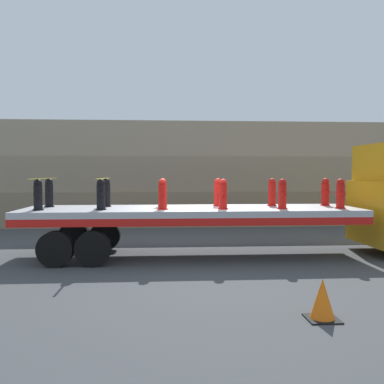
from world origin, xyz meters
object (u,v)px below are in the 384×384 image
Objects in this scene: fire_hydrant_black_near_1 at (101,195)px; fire_hydrant_black_far_1 at (106,193)px; fire_hydrant_red_near_4 at (282,194)px; traffic_cone at (322,300)px; fire_hydrant_red_near_2 at (163,195)px; fire_hydrant_red_near_5 at (340,194)px; fire_hydrant_red_near_3 at (223,194)px; fire_hydrant_red_far_3 at (218,193)px; fire_hydrant_black_near_0 at (38,195)px; flatbed_trailer at (172,217)px; fire_hydrant_red_far_2 at (163,193)px; fire_hydrant_black_far_0 at (49,193)px; fire_hydrant_red_far_4 at (272,192)px; fire_hydrant_red_far_5 at (325,192)px.

fire_hydrant_black_far_1 is at bearing 90.00° from fire_hydrant_black_near_1.
traffic_cone is at bearing -98.24° from fire_hydrant_red_near_4.
fire_hydrant_black_near_1 is 1.64m from fire_hydrant_red_near_2.
fire_hydrant_black_near_1 and fire_hydrant_red_near_5 have the same top height.
fire_hydrant_red_far_3 is at bearing 90.00° from fire_hydrant_red_near_3.
fire_hydrant_black_near_0 is 1.00× the size of fire_hydrant_red_near_5.
flatbed_trailer is at bearing 113.26° from traffic_cone.
fire_hydrant_red_far_2 is at bearing 145.96° from fire_hydrant_red_near_3.
fire_hydrant_red_far_2 is (3.29, 0.00, 0.00)m from fire_hydrant_black_far_0.
fire_hydrant_red_far_4 is 1.00× the size of fire_hydrant_red_near_5.
fire_hydrant_black_far_1 is at bearing 34.04° from fire_hydrant_black_near_0.
fire_hydrant_red_far_2 is 1.00× the size of fire_hydrant_red_far_3.
fire_hydrant_red_near_4 is (3.03, -0.56, 0.66)m from flatbed_trailer.
fire_hydrant_black_far_1 and fire_hydrant_red_far_3 have the same top height.
fire_hydrant_red_far_5 reaches higher than traffic_cone.
traffic_cone is (2.59, -5.98, -1.47)m from fire_hydrant_red_far_2.
fire_hydrant_red_near_5 is at bearing -12.69° from fire_hydrant_red_far_2.
fire_hydrant_red_far_5 is (0.00, 1.11, 0.00)m from fire_hydrant_red_near_5.
fire_hydrant_red_near_3 is 1.24× the size of traffic_cone.
fire_hydrant_black_near_1 is 6.58m from fire_hydrant_red_near_5.
fire_hydrant_red_far_3 is 1.24× the size of traffic_cone.
fire_hydrant_black_far_1 is at bearing 0.00° from fire_hydrant_black_far_0.
fire_hydrant_black_far_1 is at bearing 167.31° from fire_hydrant_red_near_4.
fire_hydrant_black_near_0 is 1.00× the size of fire_hydrant_red_far_2.
fire_hydrant_black_near_0 is (-3.55, -0.56, 0.66)m from flatbed_trailer.
fire_hydrant_red_far_2 is 1.24× the size of traffic_cone.
fire_hydrant_black_near_0 and fire_hydrant_black_far_1 have the same top height.
flatbed_trailer is 11.34× the size of fire_hydrant_black_far_0.
fire_hydrant_black_far_1 is at bearing 180.00° from fire_hydrant_red_far_3.
fire_hydrant_red_near_3 and fire_hydrant_red_near_5 have the same top height.
fire_hydrant_red_near_2 is 1.00× the size of fire_hydrant_red_near_3.
fire_hydrant_black_near_1 is at bearing 131.01° from traffic_cone.
fire_hydrant_red_near_2 is at bearing -167.31° from fire_hydrant_red_far_5.
fire_hydrant_red_near_2 and fire_hydrant_red_far_5 have the same top height.
fire_hydrant_red_near_3 is at bearing 100.94° from traffic_cone.
fire_hydrant_red_far_2 is 4.93m from fire_hydrant_red_far_5.
fire_hydrant_red_near_3 reaches higher than traffic_cone.
fire_hydrant_black_near_1 is 3.47m from fire_hydrant_red_far_3.
fire_hydrant_black_far_0 is 1.00× the size of fire_hydrant_red_far_5.
fire_hydrant_black_far_0 is at bearing 180.00° from fire_hydrant_red_far_5.
fire_hydrant_black_far_0 and fire_hydrant_black_near_1 have the same top height.
fire_hydrant_black_near_0 and fire_hydrant_red_far_2 have the same top height.
fire_hydrant_red_near_5 is at bearing 64.22° from traffic_cone.
fire_hydrant_red_far_2 is at bearing 167.31° from fire_hydrant_red_near_5.
flatbed_trailer is 11.34× the size of fire_hydrant_black_near_0.
fire_hydrant_red_near_2 is at bearing 180.00° from fire_hydrant_red_near_5.
fire_hydrant_red_near_4 is (1.64, -1.11, 0.00)m from fire_hydrant_red_far_3.
fire_hydrant_red_far_2 is 1.64m from fire_hydrant_red_far_3.
fire_hydrant_red_far_2 is 3.47m from fire_hydrant_red_near_4.
fire_hydrant_black_near_0 is 1.00× the size of fire_hydrant_black_far_1.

